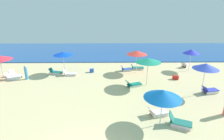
{
  "coord_description": "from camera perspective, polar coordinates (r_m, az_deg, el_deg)",
  "views": [
    {
      "loc": [
        1.28,
        -6.16,
        6.99
      ],
      "look_at": [
        1.48,
        11.1,
        0.97
      ],
      "focal_mm": 28.87,
      "sensor_mm": 36.0,
      "label": 1
    }
  ],
  "objects": [
    {
      "name": "ocean",
      "position": [
        30.4,
        -3.08,
        6.03
      ],
      "size": [
        60.0,
        13.16,
        0.12
      ],
      "primitive_type": "cube",
      "color": "#23519B",
      "rests_on": "ground_plane"
    },
    {
      "name": "lounge_chair_0_0",
      "position": [
        21.58,
        -28.32,
        -1.35
      ],
      "size": [
        1.54,
        1.15,
        0.75
      ],
      "rotation": [
        0.0,
        0.0,
        1.12
      ],
      "color": "silver",
      "rests_on": "ground_plane"
    },
    {
      "name": "lounge_chair_0_1",
      "position": [
        21.0,
        -29.04,
        -1.95
      ],
      "size": [
        1.51,
        0.77,
        0.7
      ],
      "rotation": [
        0.0,
        0.0,
        1.66
      ],
      "color": "silver",
      "rests_on": "ground_plane"
    },
    {
      "name": "umbrella_1",
      "position": [
        19.92,
        7.92,
        5.5
      ],
      "size": [
        2.25,
        2.25,
        2.53
      ],
      "color": "silver",
      "rests_on": "ground_plane"
    },
    {
      "name": "lounge_chair_1_0",
      "position": [
        21.57,
        7.9,
        0.8
      ],
      "size": [
        1.54,
        0.72,
        0.64
      ],
      "rotation": [
        0.0,
        0.0,
        1.5
      ],
      "color": "silver",
      "rests_on": "ground_plane"
    },
    {
      "name": "lounge_chair_1_1",
      "position": [
        20.94,
        4.55,
        0.36
      ],
      "size": [
        1.38,
        0.78,
        0.62
      ],
      "rotation": [
        0.0,
        0.0,
        1.73
      ],
      "color": "silver",
      "rests_on": "ground_plane"
    },
    {
      "name": "umbrella_2",
      "position": [
        16.61,
        11.37,
        3.07
      ],
      "size": [
        2.36,
        2.36,
        2.66
      ],
      "color": "silver",
      "rests_on": "ground_plane"
    },
    {
      "name": "lounge_chair_2_0",
      "position": [
        16.9,
        6.74,
        -4.49
      ],
      "size": [
        1.62,
        1.12,
        0.67
      ],
      "rotation": [
        0.0,
        0.0,
        1.95
      ],
      "color": "silver",
      "rests_on": "ground_plane"
    },
    {
      "name": "umbrella_3",
      "position": [
        20.17,
        -15.2,
        5.09
      ],
      "size": [
        2.15,
        2.15,
        2.47
      ],
      "color": "silver",
      "rests_on": "ground_plane"
    },
    {
      "name": "lounge_chair_3_0",
      "position": [
        20.75,
        -17.43,
        -0.61
      ],
      "size": [
        1.6,
        0.92,
        0.67
      ],
      "rotation": [
        0.0,
        0.0,
        1.31
      ],
      "color": "silver",
      "rests_on": "ground_plane"
    },
    {
      "name": "lounge_chair_3_1",
      "position": [
        20.01,
        -13.27,
        -1.04
      ],
      "size": [
        1.46,
        0.65,
        0.64
      ],
      "rotation": [
        0.0,
        0.0,
        1.61
      ],
      "color": "silver",
      "rests_on": "ground_plane"
    },
    {
      "name": "umbrella_4",
      "position": [
        16.34,
        27.59,
        1.07
      ],
      "size": [
        2.05,
        2.05,
        2.74
      ],
      "color": "silver",
      "rests_on": "ground_plane"
    },
    {
      "name": "lounge_chair_4_0",
      "position": [
        17.64,
        28.52,
        -5.63
      ],
      "size": [
        1.48,
        0.9,
        0.69
      ],
      "rotation": [
        0.0,
        0.0,
        1.78
      ],
      "color": "silver",
      "rests_on": "ground_plane"
    },
    {
      "name": "umbrella_5",
      "position": [
        11.17,
        15.83,
        -7.34
      ],
      "size": [
        2.28,
        2.28,
        2.4
      ],
      "color": "silver",
      "rests_on": "ground_plane"
    },
    {
      "name": "lounge_chair_5_0",
      "position": [
        12.29,
        20.47,
        -15.12
      ],
      "size": [
        1.54,
        1.16,
        0.82
      ],
      "rotation": [
        0.0,
        0.0,
        1.15
      ],
      "color": "silver",
      "rests_on": "ground_plane"
    },
    {
      "name": "lounge_chair_5_1",
      "position": [
        12.94,
        14.2,
        -12.82
      ],
      "size": [
        1.43,
        0.95,
        0.61
      ],
      "rotation": [
        0.0,
        0.0,
        1.82
      ],
      "color": "silver",
      "rests_on": "ground_plane"
    },
    {
      "name": "umbrella_6",
      "position": [
        22.31,
        23.83,
        5.39
      ],
      "size": [
        1.84,
        1.84,
        2.52
      ],
      "color": "silver",
      "rests_on": "ground_plane"
    },
    {
      "name": "lounge_chair_6_0",
      "position": [
        24.13,
        22.37,
        1.5
      ],
      "size": [
        1.5,
        1.45,
        0.61
      ],
      "rotation": [
        0.0,
        0.0,
        2.31
      ],
      "color": "silver",
      "rests_on": "ground_plane"
    },
    {
      "name": "beachgoer_0",
      "position": [
        20.27,
        -25.56,
        -0.78
      ],
      "size": [
        0.32,
        0.32,
        1.5
      ],
      "rotation": [
        0.0,
        0.0,
        3.07
      ],
      "color": "#4699CE",
      "rests_on": "ground_plane"
    },
    {
      "name": "cooler_box_0",
      "position": [
        20.57,
        -6.45,
        -0.18
      ],
      "size": [
        0.5,
        0.43,
        0.39
      ],
      "primitive_type": "cube",
      "rotation": [
        0.0,
        0.0,
        0.14
      ],
      "color": "blue",
      "rests_on": "ground_plane"
    },
    {
      "name": "cooler_box_1",
      "position": [
        19.54,
        19.45,
        -2.24
      ],
      "size": [
        0.65,
        0.44,
        0.4
      ],
      "primitive_type": "cube",
      "rotation": [
        0.0,
        0.0,
        2.93
      ],
      "color": "red",
      "rests_on": "ground_plane"
    }
  ]
}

